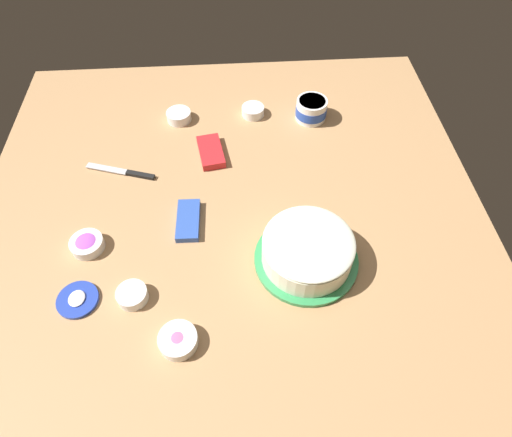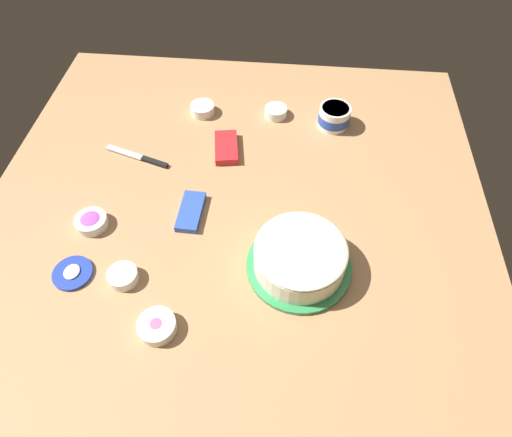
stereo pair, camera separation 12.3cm
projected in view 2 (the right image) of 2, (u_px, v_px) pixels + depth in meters
The scene contains 12 objects.
ground_plane at pixel (235, 206), 1.31m from camera, with size 1.54×1.54×0.00m, color tan.
frosted_cake at pixel (300, 257), 1.14m from camera, with size 0.29×0.29×0.11m.
frosting_tub at pixel (334, 116), 1.50m from camera, with size 0.11×0.11×0.08m.
frosting_tub_lid at pixel (73, 273), 1.16m from camera, with size 0.11×0.11×0.02m.
spreading_knife at pixel (142, 158), 1.43m from camera, with size 0.09×0.23×0.01m.
sprinkle_bowl_green at pixel (123, 276), 1.14m from camera, with size 0.08×0.08×0.03m.
sprinkle_bowl_pink at pixel (157, 326), 1.05m from camera, with size 0.10×0.10×0.03m.
sprinkle_bowl_orange at pixel (276, 112), 1.55m from camera, with size 0.08×0.08×0.03m.
sprinkle_bowl_blue at pixel (203, 109), 1.56m from camera, with size 0.09×0.09×0.03m.
sprinkle_bowl_rainbow at pixel (91, 221), 1.25m from camera, with size 0.09×0.09×0.04m.
candy_box_lower at pixel (191, 212), 1.28m from camera, with size 0.15×0.07×0.02m, color #2D51B2.
candy_box_upper at pixel (226, 147), 1.45m from camera, with size 0.15×0.08×0.03m, color red.
Camera 2 is at (-0.82, -0.14, 1.02)m, focal length 30.00 mm.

